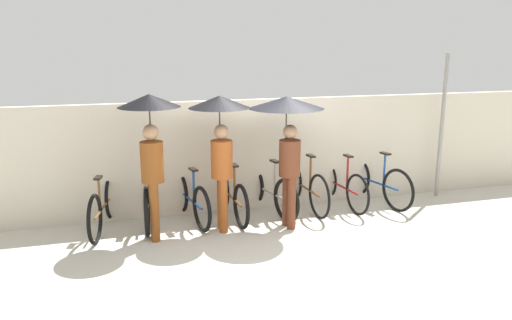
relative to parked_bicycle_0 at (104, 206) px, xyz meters
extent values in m
plane|color=beige|center=(2.29, -1.44, -0.37)|extent=(30.00, 30.00, 0.00)
cube|color=beige|center=(2.29, 0.40, 0.55)|extent=(12.59, 0.12, 1.85)
torus|color=black|center=(0.11, 0.51, -0.02)|extent=(0.20, 0.71, 0.72)
torus|color=black|center=(-0.11, -0.53, -0.02)|extent=(0.20, 0.71, 0.72)
cylinder|color=brown|center=(0.00, -0.01, -0.02)|extent=(0.26, 1.05, 0.04)
cylinder|color=brown|center=(-0.04, -0.19, 0.23)|extent=(0.04, 0.04, 0.49)
cube|color=black|center=(-0.04, -0.19, 0.49)|extent=(0.13, 0.21, 0.03)
cylinder|color=brown|center=(0.11, 0.51, 0.30)|extent=(0.04, 0.04, 0.63)
cylinder|color=brown|center=(0.11, 0.51, 0.61)|extent=(0.44, 0.12, 0.03)
torus|color=black|center=(0.70, 0.57, 0.00)|extent=(0.13, 0.74, 0.74)
torus|color=black|center=(0.61, -0.42, 0.00)|extent=(0.13, 0.74, 0.74)
cylinder|color=#A59E93|center=(0.65, 0.08, 0.00)|extent=(0.13, 0.99, 0.04)
cylinder|color=#A59E93|center=(0.64, -0.10, 0.26)|extent=(0.04, 0.04, 0.54)
cube|color=black|center=(0.64, -0.10, 0.55)|extent=(0.11, 0.21, 0.03)
cylinder|color=#A59E93|center=(0.70, 0.57, 0.31)|extent=(0.04, 0.04, 0.63)
cylinder|color=#A59E93|center=(0.70, 0.57, 0.62)|extent=(0.44, 0.07, 0.03)
torus|color=black|center=(1.21, 0.51, -0.03)|extent=(0.19, 0.69, 0.70)
torus|color=black|center=(1.40, -0.48, -0.03)|extent=(0.19, 0.69, 0.70)
cylinder|color=#19478C|center=(1.31, 0.02, -0.03)|extent=(0.23, 0.99, 0.04)
cylinder|color=#19478C|center=(1.34, -0.15, 0.23)|extent=(0.04, 0.04, 0.52)
cube|color=black|center=(1.34, -0.15, 0.51)|extent=(0.13, 0.21, 0.03)
cylinder|color=#19478C|center=(1.21, 0.51, 0.30)|extent=(0.04, 0.04, 0.65)
cylinder|color=#19478C|center=(1.21, 0.51, 0.63)|extent=(0.44, 0.11, 0.03)
torus|color=black|center=(1.93, 0.51, -0.03)|extent=(0.10, 0.69, 0.69)
torus|color=black|center=(2.00, -0.52, -0.03)|extent=(0.10, 0.69, 0.69)
cylinder|color=brown|center=(1.96, 0.00, -0.03)|extent=(0.10, 1.03, 0.04)
cylinder|color=brown|center=(1.98, -0.18, 0.25)|extent=(0.04, 0.04, 0.55)
cube|color=black|center=(1.98, -0.18, 0.54)|extent=(0.10, 0.21, 0.03)
cylinder|color=brown|center=(1.93, 0.51, 0.29)|extent=(0.04, 0.04, 0.64)
cylinder|color=brown|center=(1.93, 0.51, 0.61)|extent=(0.44, 0.06, 0.03)
torus|color=black|center=(2.50, 0.60, -0.02)|extent=(0.22, 0.70, 0.71)
torus|color=black|center=(2.74, -0.45, -0.02)|extent=(0.22, 0.70, 0.71)
cylinder|color=#A59E93|center=(2.62, 0.07, -0.02)|extent=(0.28, 1.06, 0.04)
cylinder|color=#A59E93|center=(2.66, -0.11, 0.25)|extent=(0.04, 0.04, 0.54)
cube|color=black|center=(2.66, -0.11, 0.54)|extent=(0.13, 0.22, 0.03)
cylinder|color=#A59E93|center=(2.50, 0.60, 0.32)|extent=(0.04, 0.04, 0.68)
cylinder|color=#A59E93|center=(2.50, 0.60, 0.66)|extent=(0.43, 0.13, 0.03)
torus|color=black|center=(3.25, 0.62, -0.01)|extent=(0.08, 0.73, 0.73)
torus|color=black|center=(3.30, -0.44, -0.01)|extent=(0.08, 0.73, 0.73)
cylinder|color=brown|center=(3.28, 0.09, -0.01)|extent=(0.09, 1.06, 0.04)
cylinder|color=brown|center=(3.29, -0.09, 0.28)|extent=(0.04, 0.04, 0.58)
cube|color=black|center=(3.29, -0.09, 0.58)|extent=(0.10, 0.20, 0.03)
cylinder|color=brown|center=(3.25, 0.62, 0.32)|extent=(0.04, 0.04, 0.66)
cylinder|color=brown|center=(3.25, 0.62, 0.65)|extent=(0.44, 0.05, 0.03)
torus|color=black|center=(3.89, 0.58, -0.03)|extent=(0.10, 0.69, 0.69)
torus|color=black|center=(3.97, -0.45, -0.03)|extent=(0.10, 0.69, 0.69)
cylinder|color=maroon|center=(3.93, 0.06, -0.03)|extent=(0.12, 1.03, 0.04)
cylinder|color=maroon|center=(3.95, -0.11, 0.25)|extent=(0.04, 0.04, 0.56)
cube|color=black|center=(3.95, -0.11, 0.55)|extent=(0.11, 0.21, 0.03)
cylinder|color=maroon|center=(3.89, 0.58, 0.28)|extent=(0.04, 0.04, 0.63)
cylinder|color=maroon|center=(3.89, 0.58, 0.60)|extent=(0.44, 0.07, 0.03)
torus|color=black|center=(4.47, 0.57, -0.01)|extent=(0.20, 0.73, 0.73)
torus|color=black|center=(4.70, -0.48, -0.01)|extent=(0.20, 0.73, 0.73)
cylinder|color=#19478C|center=(4.59, 0.04, -0.01)|extent=(0.26, 1.06, 0.04)
cylinder|color=#19478C|center=(4.63, -0.14, 0.26)|extent=(0.04, 0.04, 0.55)
cube|color=black|center=(4.63, -0.14, 0.55)|extent=(0.13, 0.21, 0.03)
cylinder|color=#19478C|center=(4.47, 0.57, 0.33)|extent=(0.04, 0.04, 0.68)
cylinder|color=#19478C|center=(4.47, 0.57, 0.67)|extent=(0.44, 0.12, 0.03)
cylinder|color=brown|center=(0.70, -0.67, 0.05)|extent=(0.13, 0.13, 0.85)
cylinder|color=brown|center=(0.71, -0.49, 0.05)|extent=(0.13, 0.13, 0.85)
cylinder|color=brown|center=(0.70, -0.58, 0.76)|extent=(0.32, 0.32, 0.58)
sphere|color=tan|center=(0.70, -0.58, 1.18)|extent=(0.22, 0.22, 0.22)
cylinder|color=#332D28|center=(0.71, -0.44, 1.15)|extent=(0.02, 0.02, 0.72)
cone|color=black|center=(0.71, -0.44, 1.60)|extent=(0.88, 0.88, 0.18)
cylinder|color=#9E4C1E|center=(1.70, -0.61, 0.04)|extent=(0.13, 0.13, 0.82)
cylinder|color=#9E4C1E|center=(1.71, -0.43, 0.04)|extent=(0.13, 0.13, 0.82)
cylinder|color=#9E4C1E|center=(1.71, -0.52, 0.72)|extent=(0.32, 0.32, 0.56)
sphere|color=tan|center=(1.71, -0.52, 1.13)|extent=(0.21, 0.21, 0.21)
cylinder|color=#332D28|center=(1.72, -0.38, 1.11)|extent=(0.02, 0.02, 0.70)
cone|color=black|center=(1.72, -0.38, 1.55)|extent=(0.91, 0.91, 0.18)
cylinder|color=brown|center=(2.72, -0.74, 0.03)|extent=(0.13, 0.13, 0.81)
cylinder|color=brown|center=(2.70, -0.57, 0.03)|extent=(0.13, 0.13, 0.81)
cylinder|color=brown|center=(2.71, -0.65, 0.71)|extent=(0.32, 0.32, 0.55)
sphere|color=tan|center=(2.71, -0.65, 1.11)|extent=(0.21, 0.21, 0.21)
cylinder|color=#332D28|center=(2.70, -0.52, 1.08)|extent=(0.02, 0.02, 0.69)
cone|color=black|center=(2.70, -0.52, 1.52)|extent=(1.12, 1.12, 0.18)
cylinder|color=gray|center=(5.87, 0.10, 0.92)|extent=(0.07, 0.07, 2.58)
camera|label=1|loc=(0.23, -7.46, 2.38)|focal=35.00mm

